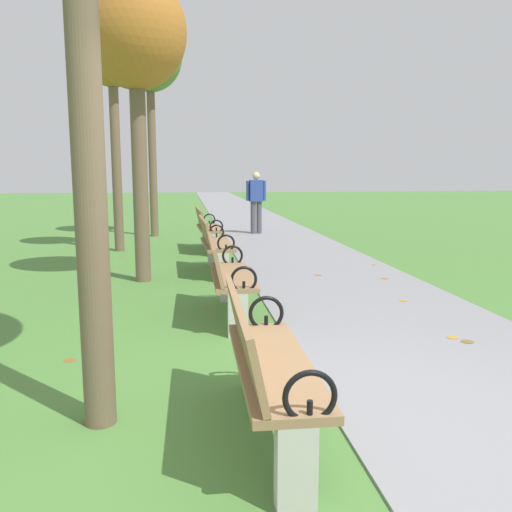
{
  "coord_description": "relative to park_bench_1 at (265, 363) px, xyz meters",
  "views": [
    {
      "loc": [
        -0.98,
        -3.05,
        1.65
      ],
      "look_at": [
        -0.05,
        3.8,
        0.55
      ],
      "focal_mm": 37.38,
      "sensor_mm": 36.0,
      "label": 1
    }
  ],
  "objects": [
    {
      "name": "park_bench_3",
      "position": [
        0.0,
        5.52,
        0.0
      ],
      "size": [
        0.52,
        1.61,
        0.9
      ],
      "color": "#93704C",
      "rests_on": "ground"
    },
    {
      "name": "tree_3",
      "position": [
        -1.83,
        8.27,
        3.42
      ],
      "size": [
        1.29,
        1.29,
        4.74
      ],
      "color": "brown",
      "rests_on": "ground"
    },
    {
      "name": "park_bench_1",
      "position": [
        0.0,
        0.0,
        0.0
      ],
      "size": [
        0.5,
        1.61,
        0.9
      ],
      "color": "#93704C",
      "rests_on": "ground"
    },
    {
      "name": "tree_4",
      "position": [
        -1.23,
        10.78,
        3.91
      ],
      "size": [
        1.6,
        1.6,
        5.36
      ],
      "color": "brown",
      "rests_on": "ground"
    },
    {
      "name": "pedestrian_walking",
      "position": [
        1.42,
        10.87,
        0.44
      ],
      "size": [
        0.53,
        0.23,
        1.62
      ],
      "color": "#4C4C56",
      "rests_on": "paved_walkway"
    },
    {
      "name": "ground_plane",
      "position": [
        0.5,
        -0.05,
        -0.49
      ],
      "size": [
        80.0,
        80.0,
        0.0
      ],
      "primitive_type": "plane",
      "color": "#4C7F38"
    },
    {
      "name": "tree_2",
      "position": [
        -1.11,
        5.01,
        3.04
      ],
      "size": [
        1.46,
        1.46,
        4.42
      ],
      "color": "brown",
      "rests_on": "ground"
    },
    {
      "name": "paved_walkway",
      "position": [
        1.79,
        17.95,
        -0.48
      ],
      "size": [
        2.57,
        44.0,
        0.02
      ],
      "primitive_type": "cube",
      "color": "gray",
      "rests_on": "ground"
    },
    {
      "name": "park_bench_4",
      "position": [
        0.0,
        8.01,
        0.0
      ],
      "size": [
        0.54,
        1.62,
        0.9
      ],
      "color": "#93704C",
      "rests_on": "ground"
    },
    {
      "name": "park_bench_2",
      "position": [
        0.0,
        2.81,
        0.0
      ],
      "size": [
        0.5,
        1.61,
        0.9
      ],
      "color": "#93704C",
      "rests_on": "ground"
    },
    {
      "name": "scattered_leaves",
      "position": [
        0.69,
        4.8,
        -0.47
      ],
      "size": [
        4.88,
        12.23,
        0.02
      ],
      "color": "#AD6B23",
      "rests_on": "ground"
    }
  ]
}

